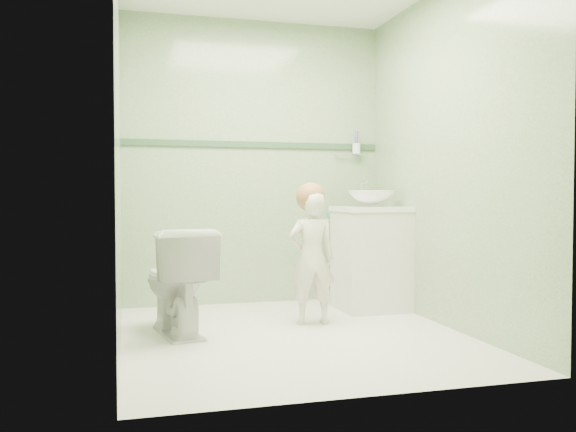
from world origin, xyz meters
name	(u,v)px	position (x,y,z in m)	size (l,w,h in m)	color
ground	(294,335)	(0.00, 0.00, 0.00)	(2.50, 2.50, 0.00)	silver
room_shell	(294,152)	(0.00, 0.00, 1.20)	(2.50, 2.54, 2.40)	#80A474
trim_stripe	(255,145)	(0.00, 1.24, 1.35)	(2.20, 0.02, 0.05)	#335536
vanity	(371,260)	(0.84, 0.70, 0.40)	(0.52, 0.50, 0.80)	white
counter	(371,209)	(0.84, 0.70, 0.81)	(0.54, 0.52, 0.04)	white
basin	(371,199)	(0.84, 0.70, 0.89)	(0.37, 0.37, 0.13)	white
faucet	(363,189)	(0.84, 0.89, 0.97)	(0.03, 0.13, 0.18)	silver
cup_holder	(356,148)	(0.89, 1.18, 1.33)	(0.26, 0.07, 0.21)	silver
toilet	(177,281)	(-0.74, 0.23, 0.35)	(0.40, 0.69, 0.71)	white
toddler	(312,258)	(0.21, 0.30, 0.47)	(0.34, 0.23, 0.94)	silver
hair_cap	(311,197)	(0.21, 0.33, 0.91)	(0.21, 0.21, 0.21)	#9E693E
teal_toothbrush	(327,214)	(0.28, 0.17, 0.79)	(0.11, 0.13, 0.08)	#108A62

